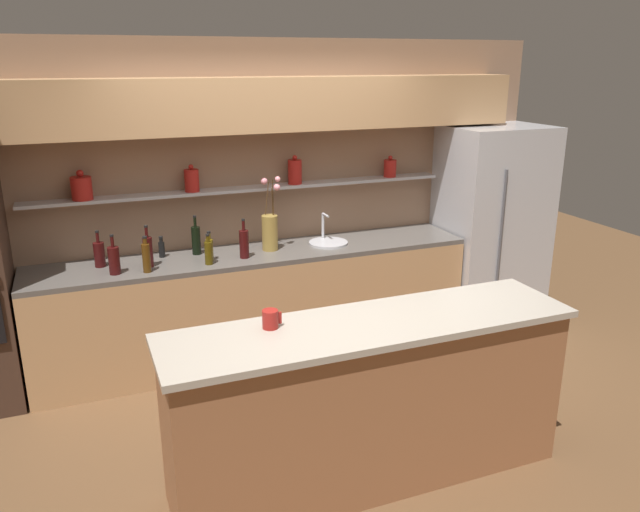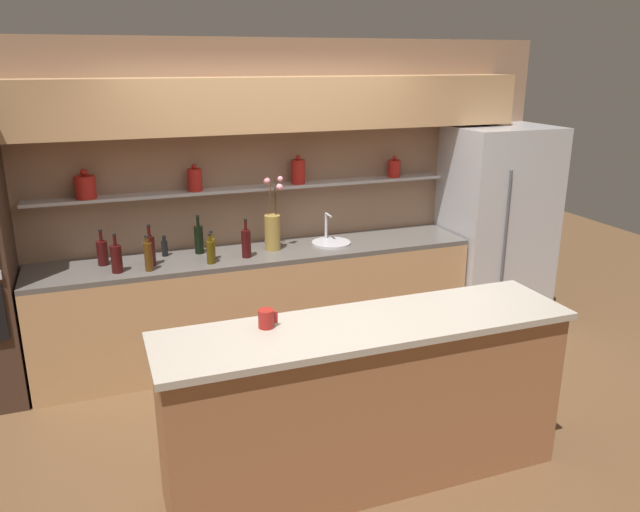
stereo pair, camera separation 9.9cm
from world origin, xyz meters
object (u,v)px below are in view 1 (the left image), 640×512
at_px(flower_vase, 270,229).
at_px(bottle_wine_1, 196,240).
at_px(bottle_oil_7, 210,249).
at_px(coffee_mug, 270,319).
at_px(sink_fixture, 328,241).
at_px(bottle_spirit_5, 146,257).
at_px(bottle_sauce_0, 162,248).
at_px(bottle_wine_3, 99,254).
at_px(bottle_wine_2, 244,243).
at_px(bottle_wine_6, 114,260).
at_px(bottle_oil_4, 209,252).
at_px(bottle_wine_8, 148,251).
at_px(refrigerator, 491,226).

relative_size(flower_vase, bottle_wine_1, 1.91).
bearing_deg(bottle_wine_1, bottle_oil_7, -73.44).
distance_m(bottle_wine_1, coffee_mug, 1.83).
distance_m(flower_vase, bottle_wine_1, 0.60).
bearing_deg(flower_vase, bottle_wine_1, 169.97).
height_order(sink_fixture, bottle_spirit_5, bottle_spirit_5).
relative_size(sink_fixture, coffee_mug, 3.05).
height_order(bottle_sauce_0, bottle_wine_3, bottle_wine_3).
height_order(bottle_sauce_0, bottle_wine_2, bottle_wine_2).
height_order(bottle_wine_1, bottle_wine_3, bottle_wine_1).
bearing_deg(bottle_wine_6, bottle_oil_4, -2.53).
height_order(bottle_oil_7, bottle_wine_8, bottle_wine_8).
distance_m(sink_fixture, bottle_oil_4, 1.08).
bearing_deg(bottle_wine_8, flower_vase, 4.94).
xyz_separation_m(flower_vase, sink_fixture, (0.51, -0.02, -0.16)).
relative_size(bottle_oil_4, bottle_oil_7, 1.02).
xyz_separation_m(bottle_wine_3, bottle_wine_6, (0.09, -0.22, 0.01)).
height_order(refrigerator, flower_vase, refrigerator).
height_order(bottle_oil_7, coffee_mug, bottle_oil_7).
xyz_separation_m(refrigerator, bottle_wine_3, (-3.49, 0.12, 0.09)).
bearing_deg(bottle_wine_6, bottle_spirit_5, -11.07).
height_order(flower_vase, bottle_wine_3, flower_vase).
height_order(sink_fixture, bottle_wine_6, bottle_wine_6).
bearing_deg(bottle_oil_7, bottle_wine_2, -5.61).
relative_size(bottle_wine_2, bottle_wine_8, 0.98).
xyz_separation_m(sink_fixture, coffee_mug, (-1.05, -1.71, 0.13)).
height_order(refrigerator, bottle_sauce_0, refrigerator).
relative_size(bottle_wine_1, bottle_wine_8, 0.99).
distance_m(flower_vase, bottle_wine_6, 1.26).
bearing_deg(bottle_oil_4, bottle_wine_6, 177.47).
xyz_separation_m(bottle_wine_3, bottle_spirit_5, (0.32, -0.26, 0.02)).
bearing_deg(bottle_wine_3, bottle_wine_6, -67.37).
bearing_deg(bottle_sauce_0, bottle_spirit_5, -114.98).
height_order(refrigerator, sink_fixture, refrigerator).
bearing_deg(bottle_oil_4, sink_fixture, 9.47).
height_order(flower_vase, bottle_wine_1, flower_vase).
xyz_separation_m(sink_fixture, bottle_wine_2, (-0.77, -0.12, 0.10)).
relative_size(bottle_spirit_5, bottle_wine_8, 0.85).
bearing_deg(bottle_wine_6, bottle_sauce_0, 37.28).
relative_size(flower_vase, bottle_spirit_5, 2.23).
distance_m(bottle_sauce_0, bottle_wine_2, 0.66).
height_order(flower_vase, coffee_mug, flower_vase).
xyz_separation_m(bottle_wine_1, bottle_oil_4, (0.04, -0.30, -0.02)).
height_order(refrigerator, bottle_spirit_5, refrigerator).
distance_m(flower_vase, bottle_wine_8, 1.00).
distance_m(bottle_spirit_5, bottle_wine_6, 0.23).
bearing_deg(refrigerator, flower_vase, 178.32).
bearing_deg(flower_vase, bottle_wine_3, 177.54).
distance_m(bottle_wine_1, bottle_spirit_5, 0.53).
bearing_deg(bottle_oil_7, coffee_mug, -90.26).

